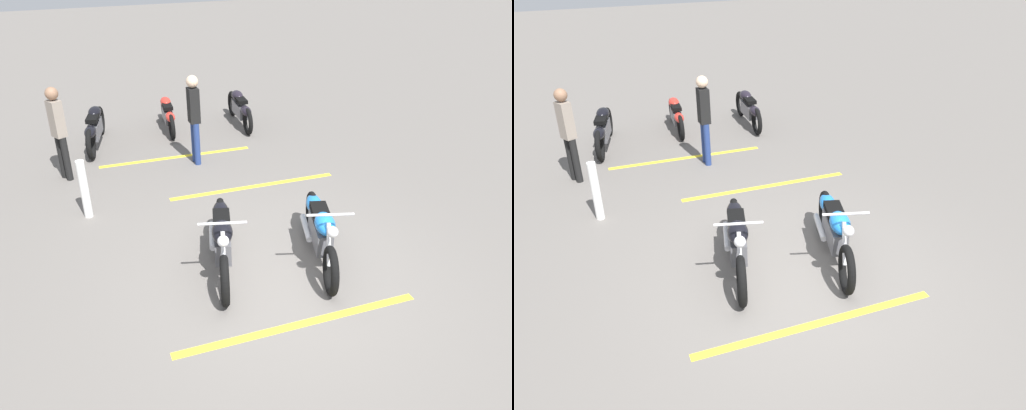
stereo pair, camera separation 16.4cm
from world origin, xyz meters
The scene contains 12 objects.
ground_plane centered at (0.00, 0.00, 0.00)m, with size 60.00×60.00×0.00m, color #66605B.
motorcycle_bright_foreground centered at (0.31, -0.70, 0.46)m, with size 2.14×0.88×1.04m.
motorcycle_dark_foreground centered at (0.64, 0.67, 0.46)m, with size 2.16×0.83×1.04m.
motorcycle_row_far_left centered at (6.10, -1.70, 0.43)m, with size 2.09×0.38×0.79m.
motorcycle_row_left centered at (6.43, 0.03, 0.40)m, with size 1.95×0.36×0.74m.
motorcycle_row_center centered at (6.00, 1.76, 0.45)m, with size 2.14×0.67×0.82m.
bystander_near_row centered at (4.31, -0.04, 1.01)m, with size 0.31×0.24×1.81m.
bystander_secondary centered at (4.54, 2.51, 1.00)m, with size 0.31×0.29×1.80m.
bollard_post centered at (2.84, 2.30, 0.51)m, with size 0.14×0.14×1.02m, color white.
parking_stripe_near centered at (-0.92, 0.22, 0.00)m, with size 3.20×0.12×0.01m, color yellow.
parking_stripe_mid centered at (2.81, -0.70, 0.00)m, with size 3.20×0.12×0.01m, color yellow.
parking_stripe_far centered at (4.75, 0.28, 0.00)m, with size 3.20×0.12×0.01m, color yellow.
Camera 1 is at (-5.09, 2.54, 4.25)m, focal length 35.55 mm.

